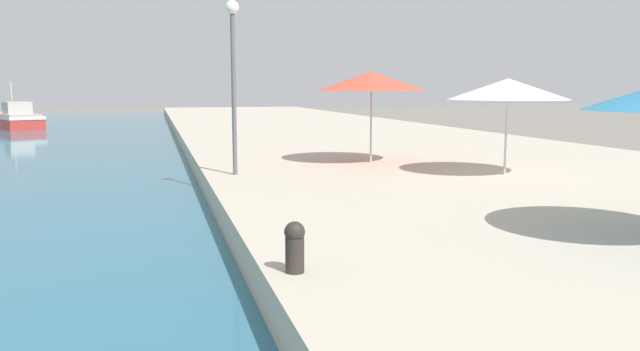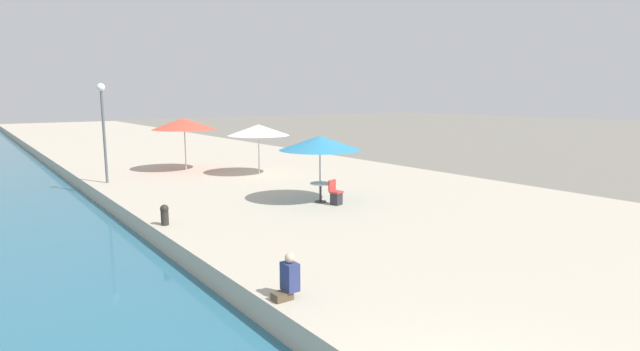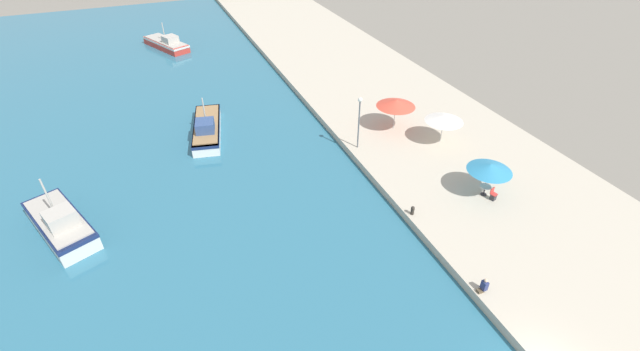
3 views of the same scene
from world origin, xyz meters
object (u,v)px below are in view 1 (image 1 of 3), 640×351
(lamppost, at_px, (233,58))
(mooring_bollard, at_px, (295,245))
(cafe_umbrella_white, at_px, (508,89))
(cafe_umbrella_striped, at_px, (371,81))
(fishing_boat_far, at_px, (13,119))

(lamppost, bearing_deg, mooring_bollard, -92.63)
(cafe_umbrella_white, xyz_separation_m, cafe_umbrella_striped, (-2.53, 3.58, 0.24))
(cafe_umbrella_striped, height_order, mooring_bollard, cafe_umbrella_striped)
(fishing_boat_far, relative_size, cafe_umbrella_striped, 2.41)
(fishing_boat_far, distance_m, mooring_bollard, 44.56)
(cafe_umbrella_white, distance_m, lamppost, 7.28)
(cafe_umbrella_white, xyz_separation_m, mooring_bollard, (-7.41, -7.30, -1.93))
(cafe_umbrella_white, xyz_separation_m, lamppost, (-6.99, 1.89, 0.81))
(cafe_umbrella_white, bearing_deg, mooring_bollard, -135.40)
(cafe_umbrella_white, height_order, cafe_umbrella_striped, cafe_umbrella_striped)
(fishing_boat_far, height_order, mooring_bollard, fishing_boat_far)
(cafe_umbrella_white, relative_size, mooring_bollard, 4.87)
(fishing_boat_far, relative_size, cafe_umbrella_white, 2.59)
(fishing_boat_far, relative_size, mooring_bollard, 12.62)
(fishing_boat_far, xyz_separation_m, lamppost, (12.08, -33.81, 3.02))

